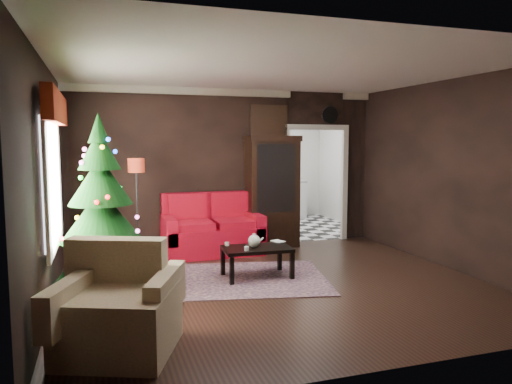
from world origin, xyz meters
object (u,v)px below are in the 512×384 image
object	(u,v)px
coffee_table	(257,262)
kitchen_table	(278,213)
christmas_tree	(101,211)
armchair	(119,302)
curio_cabinet	(272,194)
floor_lamp	(137,211)
loveseat	(212,224)
wall_clock	(330,115)
teapot	(254,241)

from	to	relation	value
coffee_table	kitchen_table	world-z (taller)	kitchen_table
christmas_tree	armchair	distance (m)	1.86
curio_cabinet	floor_lamp	bearing A→B (deg)	-167.56
floor_lamp	kitchen_table	distance (m)	3.65
loveseat	christmas_tree	bearing A→B (deg)	-135.49
wall_clock	kitchen_table	bearing A→B (deg)	113.75
loveseat	floor_lamp	size ratio (longest dim) A/B	1.06
curio_cabinet	teapot	distance (m)	2.10
kitchen_table	christmas_tree	bearing A→B (deg)	-136.48
loveseat	christmas_tree	world-z (taller)	christmas_tree
armchair	loveseat	bearing A→B (deg)	86.75
floor_lamp	christmas_tree	bearing A→B (deg)	-110.27
loveseat	teapot	bearing A→B (deg)	-82.11
floor_lamp	coffee_table	world-z (taller)	floor_lamp
floor_lamp	armchair	distance (m)	3.24
armchair	wall_clock	bearing A→B (deg)	66.28
curio_cabinet	kitchen_table	distance (m)	1.67
armchair	teapot	xyz separation A→B (m)	(1.87, 1.89, 0.06)
christmas_tree	teapot	bearing A→B (deg)	3.78
loveseat	teapot	size ratio (longest dim) A/B	8.57
floor_lamp	wall_clock	xyz separation A→B (m)	(3.59, 0.71, 1.55)
christmas_tree	wall_clock	world-z (taller)	wall_clock
curio_cabinet	wall_clock	xyz separation A→B (m)	(1.20, 0.18, 1.43)
loveseat	floor_lamp	bearing A→B (deg)	-166.10
kitchen_table	coffee_table	bearing A→B (deg)	-115.23
curio_cabinet	kitchen_table	bearing A→B (deg)	65.56
christmas_tree	kitchen_table	distance (m)	4.98
floor_lamp	armchair	world-z (taller)	floor_lamp
wall_clock	christmas_tree	bearing A→B (deg)	-152.52
curio_cabinet	christmas_tree	bearing A→B (deg)	-146.11
curio_cabinet	christmas_tree	world-z (taller)	christmas_tree
coffee_table	armchair	bearing A→B (deg)	-135.38
armchair	christmas_tree	bearing A→B (deg)	116.06
loveseat	wall_clock	bearing A→B (deg)	9.66
curio_cabinet	floor_lamp	world-z (taller)	curio_cabinet
curio_cabinet	wall_clock	distance (m)	1.88
coffee_table	wall_clock	world-z (taller)	wall_clock
floor_lamp	christmas_tree	size ratio (longest dim) A/B	0.72
christmas_tree	coffee_table	xyz separation A→B (m)	(2.04, 0.14, -0.83)
loveseat	kitchen_table	world-z (taller)	loveseat
loveseat	teapot	world-z (taller)	loveseat
christmas_tree	wall_clock	size ratio (longest dim) A/B	6.94
kitchen_table	armchair	bearing A→B (deg)	-123.83
curio_cabinet	armchair	size ratio (longest dim) A/B	1.87
loveseat	curio_cabinet	xyz separation A→B (m)	(1.15, 0.22, 0.45)
kitchen_table	wall_clock	bearing A→B (deg)	-66.25
curio_cabinet	armchair	bearing A→B (deg)	-126.98
coffee_table	teapot	size ratio (longest dim) A/B	4.69
curio_cabinet	floor_lamp	size ratio (longest dim) A/B	1.18
loveseat	curio_cabinet	distance (m)	1.25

